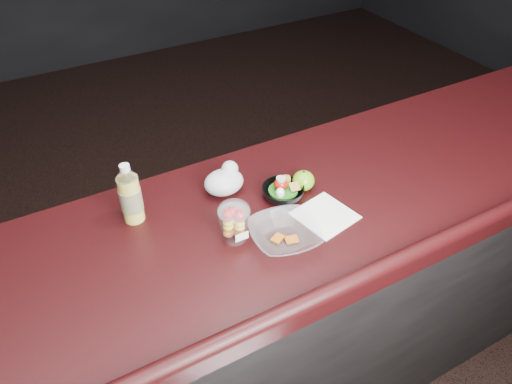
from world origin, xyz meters
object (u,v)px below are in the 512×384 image
(takeout_bowl, at_px, (285,235))
(snack_bowl, at_px, (283,192))
(fruit_cup, at_px, (234,221))
(green_apple, at_px, (303,181))
(lemonade_bottle, at_px, (131,197))

(takeout_bowl, bearing_deg, snack_bowl, 60.40)
(snack_bowl, height_order, takeout_bowl, snack_bowl)
(fruit_cup, distance_m, green_apple, 0.32)
(fruit_cup, bearing_deg, snack_bowl, 22.73)
(lemonade_bottle, height_order, takeout_bowl, lemonade_bottle)
(snack_bowl, bearing_deg, takeout_bowl, -119.60)
(lemonade_bottle, xyz_separation_m, green_apple, (0.53, -0.13, -0.05))
(lemonade_bottle, relative_size, fruit_cup, 1.51)
(lemonade_bottle, distance_m, fruit_cup, 0.32)
(fruit_cup, distance_m, takeout_bowl, 0.15)
(takeout_bowl, bearing_deg, lemonade_bottle, 138.81)
(snack_bowl, bearing_deg, fruit_cup, -157.27)
(lemonade_bottle, distance_m, takeout_bowl, 0.47)
(lemonade_bottle, relative_size, snack_bowl, 1.23)
(green_apple, xyz_separation_m, takeout_bowl, (-0.18, -0.18, -0.01))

